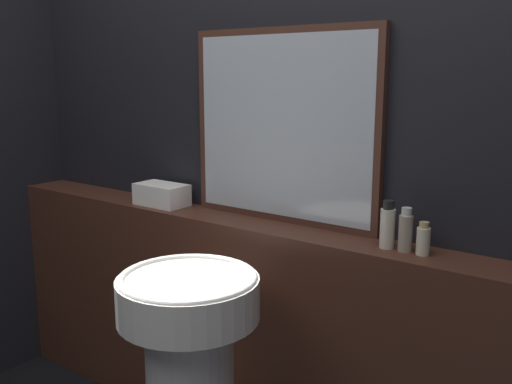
# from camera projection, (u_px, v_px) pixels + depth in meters

# --- Properties ---
(wall_back) EXTENTS (8.00, 0.06, 2.50)m
(wall_back) POSITION_uv_depth(u_px,v_px,m) (286.00, 124.00, 2.08)
(wall_back) COLOR black
(wall_back) RESTS_ON ground_plane
(vanity_counter) EXTENTS (2.70, 0.20, 0.90)m
(vanity_counter) POSITION_uv_depth(u_px,v_px,m) (264.00, 339.00, 2.15)
(vanity_counter) COLOR #422319
(vanity_counter) RESTS_ON ground_plane
(pedestal_sink) EXTENTS (0.43, 0.43, 0.84)m
(pedestal_sink) POSITION_uv_depth(u_px,v_px,m) (190.00, 379.00, 1.77)
(pedestal_sink) COLOR white
(pedestal_sink) RESTS_ON ground_plane
(mirror) EXTENTS (0.77, 0.03, 0.69)m
(mirror) POSITION_uv_depth(u_px,v_px,m) (283.00, 127.00, 2.03)
(mirror) COLOR #47281E
(mirror) RESTS_ON vanity_counter
(towel_stack) EXTENTS (0.22, 0.13, 0.09)m
(towel_stack) POSITION_uv_depth(u_px,v_px,m) (162.00, 195.00, 2.35)
(towel_stack) COLOR white
(towel_stack) RESTS_ON vanity_counter
(shampoo_bottle) EXTENTS (0.05, 0.05, 0.15)m
(shampoo_bottle) POSITION_uv_depth(u_px,v_px,m) (387.00, 226.00, 1.77)
(shampoo_bottle) COLOR beige
(shampoo_bottle) RESTS_ON vanity_counter
(conditioner_bottle) EXTENTS (0.04, 0.04, 0.14)m
(conditioner_bottle) POSITION_uv_depth(u_px,v_px,m) (406.00, 231.00, 1.73)
(conditioner_bottle) COLOR gray
(conditioner_bottle) RESTS_ON vanity_counter
(lotion_bottle) EXTENTS (0.04, 0.04, 0.10)m
(lotion_bottle) POSITION_uv_depth(u_px,v_px,m) (423.00, 240.00, 1.70)
(lotion_bottle) COLOR beige
(lotion_bottle) RESTS_ON vanity_counter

